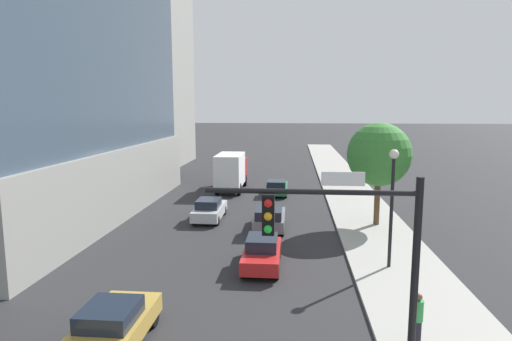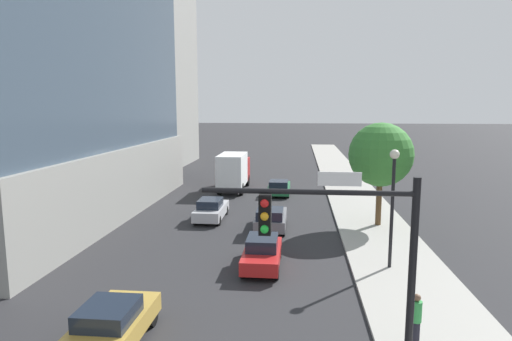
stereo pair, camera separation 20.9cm
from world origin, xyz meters
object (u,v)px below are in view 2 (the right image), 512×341
at_px(car_red, 262,253).
at_px(car_green, 279,187).
at_px(street_lamp, 393,191).
at_px(pedestrian_green_shirt, 416,320).
at_px(street_tree, 381,155).
at_px(car_silver, 211,209).
at_px(construction_building, 130,22).
at_px(traffic_light_pole, 343,242).
at_px(car_gray, 271,218).
at_px(car_gold, 110,326).
at_px(box_truck, 234,170).

height_order(car_red, car_green, car_red).
distance_m(street_lamp, pedestrian_green_shirt, 7.56).
distance_m(street_tree, car_silver, 11.78).
bearing_deg(car_silver, car_green, 64.65).
relative_size(construction_building, car_green, 10.03).
relative_size(car_green, pedestrian_green_shirt, 2.46).
xyz_separation_m(construction_building, traffic_light_pole, (23.28, -45.61, -14.50)).
distance_m(traffic_light_pole, street_tree, 17.20).
relative_size(traffic_light_pole, car_gray, 1.42).
relative_size(street_tree, pedestrian_green_shirt, 3.71).
bearing_deg(car_silver, street_tree, -3.71).
xyz_separation_m(street_lamp, car_gold, (-10.28, -7.72, -3.09)).
xyz_separation_m(street_tree, box_truck, (-11.08, 11.11, -2.75)).
relative_size(car_gray, pedestrian_green_shirt, 2.34).
xyz_separation_m(traffic_light_pole, car_green, (-2.84, 26.39, -3.54)).
distance_m(street_lamp, street_tree, 7.65).
bearing_deg(street_tree, pedestrian_green_shirt, -95.64).
height_order(street_lamp, car_red, street_lamp).
height_order(street_lamp, car_gold, street_lamp).
distance_m(construction_building, street_lamp, 47.44).
distance_m(street_tree, car_gray, 8.01).
relative_size(street_lamp, car_silver, 1.32).
relative_size(car_gold, box_truck, 0.64).
xyz_separation_m(traffic_light_pole, car_red, (-2.84, 8.92, -3.47)).
bearing_deg(car_red, construction_building, 119.12).
bearing_deg(box_truck, car_silver, -90.00).
bearing_deg(car_silver, street_lamp, -38.86).
relative_size(street_lamp, car_red, 1.39).
bearing_deg(car_gray, street_lamp, -45.42).
xyz_separation_m(street_lamp, car_red, (-6.04, -0.24, -3.10)).
relative_size(car_gray, car_gold, 0.96).
bearing_deg(street_tree, car_gray, -168.14).
bearing_deg(box_truck, car_green, -18.85).
distance_m(traffic_light_pole, car_red, 9.98).
xyz_separation_m(car_green, car_gold, (-4.24, -24.95, 0.08)).
distance_m(car_silver, car_gold, 16.00).
height_order(construction_building, car_gold, construction_building).
distance_m(car_gray, box_truck, 13.30).
xyz_separation_m(traffic_light_pole, car_gray, (-2.84, 15.29, -3.45)).
distance_m(street_tree, box_truck, 15.93).
height_order(street_tree, pedestrian_green_shirt, street_tree).
bearing_deg(car_green, traffic_light_pole, -83.85).
bearing_deg(car_silver, box_truck, 90.00).
bearing_deg(car_gold, car_gray, 72.97).
relative_size(car_red, car_gold, 0.93).
xyz_separation_m(street_lamp, car_gray, (-6.04, 6.13, -3.08)).
relative_size(car_gray, car_red, 1.03).
height_order(traffic_light_pole, car_silver, traffic_light_pole).
bearing_deg(street_lamp, box_truck, 118.83).
height_order(street_lamp, car_silver, street_lamp).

